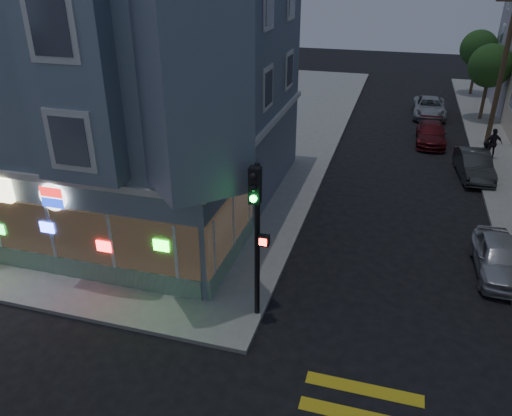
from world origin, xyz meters
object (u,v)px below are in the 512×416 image
at_px(street_tree_far, 479,49).
at_px(pedestrian_b, 493,143).
at_px(street_tree_near, 490,66).
at_px(traffic_signal, 257,219).
at_px(parked_car_a, 499,257).
at_px(utility_pole, 502,69).
at_px(pedestrian_a, 484,154).
at_px(parked_car_b, 474,165).
at_px(parked_car_c, 431,134).
at_px(parked_car_d, 429,107).

height_order(street_tree_far, pedestrian_b, street_tree_far).
height_order(street_tree_near, traffic_signal, street_tree_near).
bearing_deg(parked_car_a, utility_pole, 83.45).
relative_size(utility_pole, pedestrian_b, 5.05).
bearing_deg(parked_car_a, traffic_signal, -148.79).
relative_size(street_tree_near, pedestrian_b, 2.97).
xyz_separation_m(street_tree_near, pedestrian_a, (-0.90, -10.10, -3.03)).
distance_m(pedestrian_a, parked_car_b, 1.53).
height_order(utility_pole, parked_car_c, utility_pole).
relative_size(parked_car_c, parked_car_d, 0.88).
bearing_deg(pedestrian_b, utility_pole, -108.30).
height_order(parked_car_a, traffic_signal, traffic_signal).
distance_m(street_tree_near, traffic_signal, 27.91).
bearing_deg(utility_pole, traffic_signal, -114.35).
height_order(pedestrian_b, parked_car_a, pedestrian_b).
bearing_deg(parked_car_a, pedestrian_b, 82.82).
distance_m(utility_pole, parked_car_b, 6.98).
distance_m(parked_car_b, parked_car_c, 5.61).
bearing_deg(parked_car_d, parked_car_a, -85.19).
distance_m(street_tree_near, pedestrian_a, 10.58).
relative_size(utility_pole, parked_car_b, 2.11).
bearing_deg(street_tree_far, parked_car_b, -94.40).
relative_size(street_tree_far, pedestrian_a, 3.51).
bearing_deg(utility_pole, parked_car_c, -175.02).
bearing_deg(street_tree_far, utility_pole, -90.82).
height_order(utility_pole, parked_car_b, utility_pole).
xyz_separation_m(utility_pole, street_tree_near, (0.20, 6.00, -0.86)).
bearing_deg(parked_car_d, traffic_signal, -103.17).
xyz_separation_m(pedestrian_b, traffic_signal, (-9.10, -17.75, 2.66)).
xyz_separation_m(pedestrian_b, parked_car_d, (-3.33, 8.63, -0.35)).
height_order(utility_pole, street_tree_near, utility_pole).
xyz_separation_m(utility_pole, traffic_signal, (-9.18, -20.28, -1.09)).
distance_m(street_tree_far, pedestrian_a, 18.37).
bearing_deg(parked_car_b, street_tree_near, 76.50).
bearing_deg(pedestrian_b, traffic_signal, 46.24).
bearing_deg(traffic_signal, pedestrian_b, 61.25).
bearing_deg(parked_car_c, parked_car_b, -68.32).
height_order(utility_pole, pedestrian_b, utility_pole).
distance_m(parked_car_a, parked_car_c, 15.05).
bearing_deg(pedestrian_a, traffic_signal, 77.19).
height_order(utility_pole, street_tree_far, utility_pole).
xyz_separation_m(street_tree_near, parked_car_b, (-1.50, -11.50, -3.23)).
bearing_deg(street_tree_far, traffic_signal, -105.30).
bearing_deg(street_tree_near, street_tree_far, 90.00).
bearing_deg(parked_car_a, pedestrian_a, 85.25).
bearing_deg(parked_car_b, parked_car_d, 94.20).
distance_m(pedestrian_b, parked_car_a, 12.73).
distance_m(utility_pole, street_tree_far, 14.03).
xyz_separation_m(street_tree_near, traffic_signal, (-9.38, -26.28, -0.23)).
height_order(parked_car_c, traffic_signal, traffic_signal).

